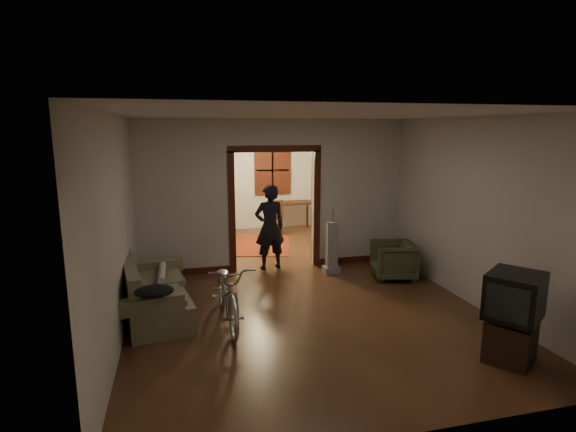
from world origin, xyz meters
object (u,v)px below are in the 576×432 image
object	(u,v)px
sofa	(154,287)
bicycle	(228,291)
person	(270,227)
locker	(197,197)
desk	(293,216)
armchair	(393,260)

from	to	relation	value
sofa	bicycle	size ratio (longest dim) A/B	1.05
person	sofa	bearing A→B (deg)	31.89
sofa	person	xyz separation A→B (m)	(2.03, 1.75, 0.40)
bicycle	locker	size ratio (longest dim) A/B	0.89
sofa	person	world-z (taller)	person
bicycle	desk	xyz separation A→B (m)	(2.33, 5.37, -0.08)
sofa	person	size ratio (longest dim) A/B	1.11
armchair	locker	bearing A→B (deg)	-130.90
person	desk	distance (m)	3.41
person	desk	bearing A→B (deg)	-121.12
person	locker	bearing A→B (deg)	-78.99
armchair	desk	world-z (taller)	desk
sofa	person	bearing A→B (deg)	31.08
sofa	bicycle	distance (m)	1.10
person	locker	world-z (taller)	locker
sofa	bicycle	bearing A→B (deg)	-36.53
armchair	locker	world-z (taller)	locker
desk	armchair	bearing A→B (deg)	-70.78
armchair	person	size ratio (longest dim) A/B	0.45
person	bicycle	bearing A→B (deg)	56.06
bicycle	desk	world-z (taller)	bicycle
locker	armchair	bearing A→B (deg)	-67.85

